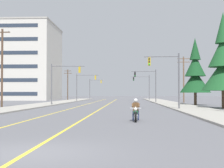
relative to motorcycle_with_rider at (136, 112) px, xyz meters
The scene contains 18 objects.
ground_plane 12.04m from the motorcycle_with_rider, 106.21° to the right, with size 400.00×400.00×0.00m, color #5B5B60.
lane_stripe_center 33.65m from the motorcycle_with_rider, 96.10° to the left, with size 0.16×100.00×0.01m, color yellow.
lane_stripe_left 34.20m from the motorcycle_with_rider, 102.00° to the left, with size 0.16×100.00×0.01m, color yellow.
sidewalk_kerb_right 29.22m from the motorcycle_with_rider, 76.85° to the left, with size 4.40×110.00×0.14m, color #9E998E.
sidewalk_kerb_left 31.44m from the motorcycle_with_rider, 115.15° to the left, with size 4.40×110.00×0.14m, color #9E998E.
motorcycle_with_rider is the anchor object (origin of this frame).
traffic_signal_near_right 16.52m from the motorcycle_with_rider, 75.39° to the left, with size 3.90×0.37×6.20m.
traffic_signal_near_left 30.42m from the motorcycle_with_rider, 110.09° to the left, with size 5.02×0.38×6.20m.
traffic_signal_mid_right 41.43m from the motorcycle_with_rider, 85.15° to the left, with size 4.61×0.37×6.20m.
traffic_signal_mid_left 54.78m from the motorcycle_with_rider, 100.92° to the left, with size 5.05×0.43×6.20m.
traffic_signal_far_right 61.24m from the motorcycle_with_rider, 86.61° to the left, with size 4.59×0.43×6.20m.
traffic_signal_far_left 82.08m from the motorcycle_with_rider, 97.52° to the left, with size 4.21×0.42×6.20m.
utility_pole_left_near 25.47m from the motorcycle_with_rider, 129.58° to the left, with size 1.92×0.26×9.76m.
utility_pole_right_far 44.77m from the motorcycle_with_rider, 76.64° to the left, with size 2.37×0.26×8.80m.
utility_pole_left_far 72.75m from the motorcycle_with_rider, 103.39° to the left, with size 2.17×0.26×8.33m.
conifer_tree_right_verge_near 21.71m from the motorcycle_with_rider, 59.57° to the left, with size 5.16×5.16×11.35m.
conifer_tree_right_verge_far 31.58m from the motorcycle_with_rider, 71.84° to the left, with size 4.62×4.62×10.16m.
apartment_building_far_left_block 77.05m from the motorcycle_with_rider, 116.00° to the left, with size 27.42×19.81×20.36m.
Camera 1 is at (2.79, -10.23, 1.80)m, focal length 54.34 mm.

